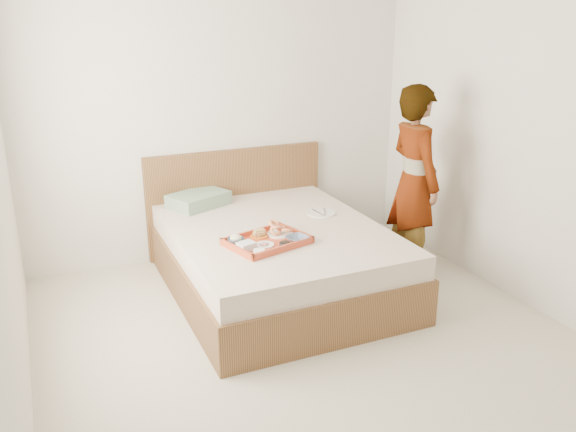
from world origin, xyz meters
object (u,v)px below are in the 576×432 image
at_px(bed, 277,259).
at_px(dinner_plate, 321,213).
at_px(tray, 267,241).
at_px(person, 414,182).

height_order(bed, dinner_plate, dinner_plate).
relative_size(bed, tray, 3.61).
distance_m(bed, tray, 0.45).
distance_m(tray, dinner_plate, 0.80).
bearing_deg(tray, person, -8.08).
distance_m(tray, person, 1.41).
xyz_separation_m(tray, dinner_plate, (0.66, 0.45, -0.02)).
relative_size(tray, dinner_plate, 2.29).
height_order(bed, tray, tray).
relative_size(bed, dinner_plate, 8.29).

